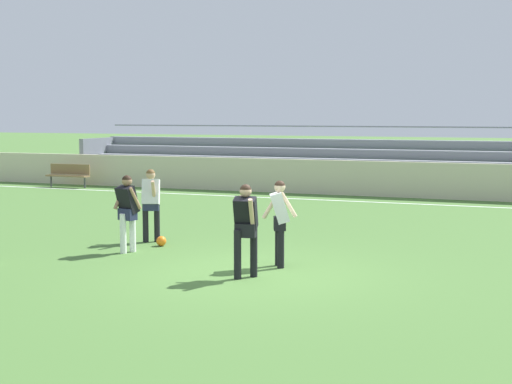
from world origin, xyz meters
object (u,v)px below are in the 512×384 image
bench_far_left (69,173)px  player_dark_deep_cover (246,223)px  bleacher_stand (315,161)px  soccer_ball (161,241)px  player_white_trailing_run (151,199)px  player_dark_overlapping (127,207)px  player_white_wide_right (280,216)px

bench_far_left → player_dark_deep_cover: size_ratio=1.09×
bleacher_stand → soccer_ball: bleacher_stand is taller
player_white_trailing_run → player_dark_overlapping: bearing=-82.3°
soccer_ball → bench_far_left: bearing=133.1°
bleacher_stand → bench_far_left: (-8.96, -3.61, -0.45)m
bleacher_stand → player_dark_overlapping: size_ratio=12.38×
soccer_ball → bleacher_stand: bearing=92.4°
bleacher_stand → player_dark_deep_cover: 16.44m
player_dark_deep_cover → soccer_ball: 3.75m
player_dark_overlapping → soccer_ball: (0.28, 0.91, -0.84)m
player_white_trailing_run → soccer_ball: bearing=-40.8°
player_dark_overlapping → bench_far_left: bearing=129.8°
player_dark_deep_cover → bleacher_stand: bearing=102.1°
player_dark_overlapping → soccer_ball: size_ratio=7.33×
bleacher_stand → soccer_ball: size_ratio=90.71×
player_white_wide_right → player_white_trailing_run: bearing=156.8°
player_white_wide_right → soccer_ball: player_white_wide_right is taller
player_white_trailing_run → player_white_wide_right: bearing=-23.2°
bench_far_left → player_white_wide_right: size_ratio=1.10×
player_dark_overlapping → player_white_wide_right: (3.40, -0.22, 0.01)m
player_dark_overlapping → player_dark_deep_cover: (3.16, -1.33, 0.03)m
player_dark_overlapping → player_dark_deep_cover: 3.43m
player_white_trailing_run → soccer_ball: (0.46, -0.40, -0.86)m
bench_far_left → player_white_wide_right: 17.01m
player_white_trailing_run → soccer_ball: size_ratio=7.45×
player_white_wide_right → soccer_ball: 3.43m
player_white_trailing_run → player_white_wide_right: player_white_trailing_run is taller
player_white_wide_right → player_dark_deep_cover: size_ratio=0.99×
player_dark_overlapping → bleacher_stand: bearing=91.2°
player_white_trailing_run → soccer_ball: player_white_trailing_run is taller
player_white_wide_right → player_dark_deep_cover: (-0.24, -1.11, 0.02)m
player_white_trailing_run → player_dark_deep_cover: 4.25m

